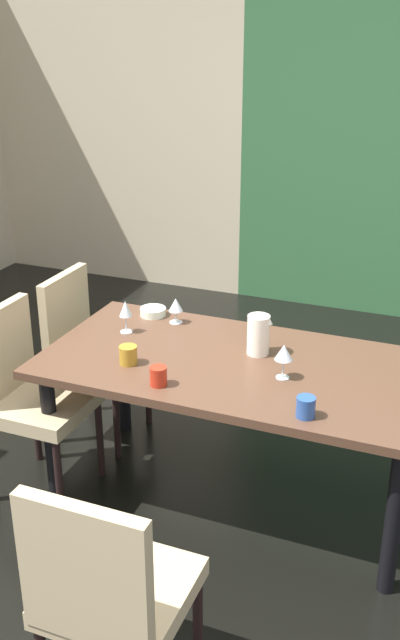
{
  "coord_description": "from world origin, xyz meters",
  "views": [
    {
      "loc": [
        1.32,
        -2.48,
        2.16
      ],
      "look_at": [
        0.16,
        0.41,
        0.85
      ],
      "focal_mm": 40.0,
      "sensor_mm": 36.0,
      "label": 1
    }
  ],
  "objects_px": {
    "wine_glass_right": "(176,306)",
    "cup_corner": "(306,407)",
    "chair_left_near": "(27,390)",
    "serving_bowl_front": "(153,312)",
    "chair_head_near": "(108,591)",
    "cup_near_window": "(158,376)",
    "dining_table": "(236,378)",
    "cup_east": "(128,355)",
    "wine_glass_center": "(284,353)",
    "chair_left_far": "(87,345)",
    "wine_glass_west": "(126,310)",
    "pitcher_north": "(259,335)"
  },
  "relations": [
    {
      "from": "chair_left_near",
      "to": "pitcher_north",
      "type": "xyz_separation_m",
      "value": [
        1.02,
        0.4,
        0.29
      ]
    },
    {
      "from": "wine_glass_center",
      "to": "wine_glass_west",
      "type": "bearing_deg",
      "value": 167.77
    },
    {
      "from": "chair_head_near",
      "to": "wine_glass_west",
      "type": "distance_m",
      "value": 1.57
    },
    {
      "from": "wine_glass_right",
      "to": "cup_near_window",
      "type": "distance_m",
      "value": 0.68
    },
    {
      "from": "wine_glass_center",
      "to": "serving_bowl_front",
      "type": "height_order",
      "value": "wine_glass_center"
    },
    {
      "from": "chair_left_far",
      "to": "wine_glass_center",
      "type": "relative_size",
      "value": 5.84
    },
    {
      "from": "wine_glass_right",
      "to": "cup_east",
      "type": "xyz_separation_m",
      "value": [
        -0.01,
        -0.51,
        -0.05
      ]
    },
    {
      "from": "chair_left_far",
      "to": "wine_glass_west",
      "type": "xyz_separation_m",
      "value": [
        0.34,
        -0.17,
        0.32
      ]
    },
    {
      "from": "dining_table",
      "to": "cup_east",
      "type": "bearing_deg",
      "value": -156.19
    },
    {
      "from": "chair_head_near",
      "to": "chair_left_near",
      "type": "relative_size",
      "value": 1.01
    },
    {
      "from": "chair_head_near",
      "to": "dining_table",
      "type": "bearing_deg",
      "value": 91.44
    },
    {
      "from": "serving_bowl_front",
      "to": "cup_corner",
      "type": "height_order",
      "value": "cup_corner"
    },
    {
      "from": "cup_corner",
      "to": "chair_left_far",
      "type": "bearing_deg",
      "value": 154.98
    },
    {
      "from": "dining_table",
      "to": "chair_left_far",
      "type": "relative_size",
      "value": 1.92
    },
    {
      "from": "dining_table",
      "to": "cup_near_window",
      "type": "xyz_separation_m",
      "value": [
        -0.24,
        -0.33,
        0.12
      ]
    },
    {
      "from": "chair_left_far",
      "to": "wine_glass_west",
      "type": "distance_m",
      "value": 0.49
    },
    {
      "from": "cup_corner",
      "to": "wine_glass_center",
      "type": "bearing_deg",
      "value": 121.23
    },
    {
      "from": "chair_left_far",
      "to": "wine_glass_right",
      "type": "distance_m",
      "value": 0.6
    },
    {
      "from": "cup_corner",
      "to": "pitcher_north",
      "type": "xyz_separation_m",
      "value": [
        -0.35,
        0.48,
        0.05
      ]
    },
    {
      "from": "cup_east",
      "to": "wine_glass_right",
      "type": "bearing_deg",
      "value": 89.04
    },
    {
      "from": "cup_east",
      "to": "cup_corner",
      "type": "distance_m",
      "value": 0.87
    },
    {
      "from": "wine_glass_right",
      "to": "pitcher_north",
      "type": "height_order",
      "value": "pitcher_north"
    },
    {
      "from": "dining_table",
      "to": "chair_left_near",
      "type": "bearing_deg",
      "value": -163.71
    },
    {
      "from": "cup_near_window",
      "to": "pitcher_north",
      "type": "xyz_separation_m",
      "value": [
        0.3,
        0.45,
        0.05
      ]
    },
    {
      "from": "chair_head_near",
      "to": "wine_glass_right",
      "type": "bearing_deg",
      "value": 106.44
    },
    {
      "from": "chair_left_near",
      "to": "wine_glass_right",
      "type": "xyz_separation_m",
      "value": [
        0.52,
        0.59,
        0.29
      ]
    },
    {
      "from": "cup_near_window",
      "to": "serving_bowl_front",
      "type": "bearing_deg",
      "value": 117.19
    },
    {
      "from": "chair_left_near",
      "to": "cup_near_window",
      "type": "xyz_separation_m",
      "value": [
        0.72,
        -0.05,
        0.24
      ]
    },
    {
      "from": "dining_table",
      "to": "cup_near_window",
      "type": "bearing_deg",
      "value": -125.26
    },
    {
      "from": "wine_glass_west",
      "to": "cup_east",
      "type": "relative_size",
      "value": 1.94
    },
    {
      "from": "dining_table",
      "to": "chair_head_near",
      "type": "relative_size",
      "value": 1.88
    },
    {
      "from": "chair_left_far",
      "to": "wine_glass_right",
      "type": "xyz_separation_m",
      "value": [
        0.52,
        0.03,
        0.3
      ]
    },
    {
      "from": "chair_left_near",
      "to": "serving_bowl_front",
      "type": "bearing_deg",
      "value": 150.13
    },
    {
      "from": "cup_near_window",
      "to": "dining_table",
      "type": "bearing_deg",
      "value": 54.74
    },
    {
      "from": "wine_glass_right",
      "to": "chair_left_near",
      "type": "bearing_deg",
      "value": -131.03
    },
    {
      "from": "wine_glass_right",
      "to": "cup_corner",
      "type": "height_order",
      "value": "wine_glass_right"
    },
    {
      "from": "cup_near_window",
      "to": "pitcher_north",
      "type": "bearing_deg",
      "value": 56.78
    },
    {
      "from": "cup_corner",
      "to": "pitcher_north",
      "type": "height_order",
      "value": "pitcher_north"
    },
    {
      "from": "wine_glass_right",
      "to": "serving_bowl_front",
      "type": "bearing_deg",
      "value": 163.86
    },
    {
      "from": "chair_left_near",
      "to": "serving_bowl_front",
      "type": "relative_size",
      "value": 6.9
    },
    {
      "from": "wine_glass_center",
      "to": "cup_near_window",
      "type": "relative_size",
      "value": 1.88
    },
    {
      "from": "pitcher_north",
      "to": "cup_corner",
      "type": "bearing_deg",
      "value": -54.1
    },
    {
      "from": "chair_head_near",
      "to": "wine_glass_west",
      "type": "bearing_deg",
      "value": 115.02
    },
    {
      "from": "pitcher_north",
      "to": "chair_left_near",
      "type": "bearing_deg",
      "value": -158.52
    },
    {
      "from": "dining_table",
      "to": "wine_glass_west",
      "type": "relative_size",
      "value": 10.76
    },
    {
      "from": "chair_head_near",
      "to": "cup_east",
      "type": "height_order",
      "value": "chair_head_near"
    },
    {
      "from": "chair_head_near",
      "to": "serving_bowl_front",
      "type": "height_order",
      "value": "chair_head_near"
    },
    {
      "from": "dining_table",
      "to": "cup_corner",
      "type": "relative_size",
      "value": 20.83
    },
    {
      "from": "chair_left_near",
      "to": "cup_corner",
      "type": "relative_size",
      "value": 11.01
    },
    {
      "from": "wine_glass_right",
      "to": "cup_corner",
      "type": "relative_size",
      "value": 1.56
    }
  ]
}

